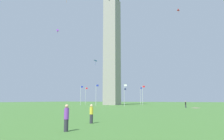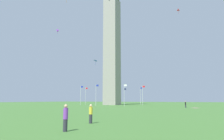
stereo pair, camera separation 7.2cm
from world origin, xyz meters
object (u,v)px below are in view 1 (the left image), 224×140
object	(u,v)px
obelisk_monument	(112,43)
flagpole_ne	(140,95)
person_purple_shirt	(66,118)
person_yellow_shirt	(91,114)
kite_red_delta	(179,10)
flagpole_s	(86,95)
flagpole_nw	(124,94)
flagpole_sw	(81,94)
flagpole_n	(143,94)
flagpole_w	(96,94)
flagpole_se	(103,95)
kite_blue_diamond	(96,61)
flagpole_e	(124,95)
picnic_blanket_near_first_person	(196,108)
person_black_shirt	(186,104)
kite_purple_box	(58,30)

from	to	relation	value
obelisk_monument	flagpole_ne	distance (m)	25.88
person_purple_shirt	person_yellow_shirt	bearing A→B (deg)	8.44
obelisk_monument	kite_red_delta	bearing A→B (deg)	-15.50
flagpole_s	flagpole_nw	xyz separation A→B (m)	(22.62, -9.37, 0.00)
flagpole_sw	kite_red_delta	distance (m)	47.63
flagpole_ne	person_yellow_shirt	world-z (taller)	flagpole_ne
flagpole_n	flagpole_sw	world-z (taller)	same
flagpole_n	flagpole_w	bearing A→B (deg)	-135.00
flagpole_se	person_purple_shirt	bearing A→B (deg)	-63.30
flagpole_n	person_purple_shirt	distance (m)	65.75
flagpole_w	kite_red_delta	size ratio (longest dim) A/B	4.12
kite_red_delta	kite_blue_diamond	distance (m)	36.72
flagpole_e	kite_blue_diamond	bearing A→B (deg)	-103.69
flagpole_ne	flagpole_sw	xyz separation A→B (m)	(-18.73, -18.73, 0.00)
flagpole_e	flagpole_s	size ratio (longest dim) A/B	1.00
flagpole_s	person_purple_shirt	distance (m)	76.05
flagpole_s	flagpole_ne	bearing A→B (deg)	22.50
kite_red_delta	picnic_blanket_near_first_person	bearing A→B (deg)	-69.21
flagpole_n	person_yellow_shirt	world-z (taller)	flagpole_n
flagpole_s	kite_red_delta	bearing A→B (deg)	-10.81
obelisk_monument	flagpole_n	bearing A→B (deg)	0.00
flagpole_e	flagpole_sw	distance (m)	24.48
flagpole_se	flagpole_s	xyz separation A→B (m)	(-3.88, -9.37, 0.00)
flagpole_n	person_yellow_shirt	bearing A→B (deg)	-77.29
flagpole_sw	person_purple_shirt	world-z (taller)	flagpole_sw
flagpole_ne	picnic_blanket_near_first_person	xyz separation A→B (m)	(23.72, -28.00, -4.22)
flagpole_e	flagpole_se	xyz separation A→B (m)	(-9.37, -3.88, 0.00)
person_yellow_shirt	kite_red_delta	distance (m)	60.26
flagpole_sw	flagpole_n	bearing A→B (deg)	22.50
flagpole_nw	kite_blue_diamond	bearing A→B (deg)	166.63
flagpole_nw	person_yellow_shirt	world-z (taller)	flagpole_nw
person_purple_shirt	picnic_blanket_near_first_person	world-z (taller)	person_purple_shirt
person_purple_shirt	kite_red_delta	distance (m)	64.23
kite_red_delta	picnic_blanket_near_first_person	world-z (taller)	kite_red_delta
person_black_shirt	obelisk_monument	bearing A→B (deg)	-20.98
kite_blue_diamond	flagpole_w	bearing A→B (deg)	-56.97
flagpole_n	flagpole_e	distance (m)	18.73
flagpole_e	flagpole_w	xyz separation A→B (m)	(-0.00, -26.50, 0.00)
flagpole_e	kite_purple_box	xyz separation A→B (m)	(-12.12, -34.35, 23.18)
flagpole_sw	person_yellow_shirt	distance (m)	61.76
person_black_shirt	flagpole_n	bearing A→B (deg)	-36.57
kite_red_delta	kite_blue_diamond	bearing A→B (deg)	176.51
flagpole_sw	person_purple_shirt	size ratio (longest dim) A/B	4.30
obelisk_monument	kite_red_delta	xyz separation A→B (m)	(29.15, -8.08, 5.87)
obelisk_monument	person_black_shirt	bearing A→B (deg)	-30.29
obelisk_monument	flagpole_w	size ratio (longest dim) A/B	6.89
flagpole_nw	picnic_blanket_near_first_person	bearing A→B (deg)	-21.33
picnic_blanket_near_first_person	person_yellow_shirt	bearing A→B (deg)	-98.97
person_purple_shirt	kite_purple_box	distance (m)	64.23
flagpole_nw	picnic_blanket_near_first_person	distance (m)	25.81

